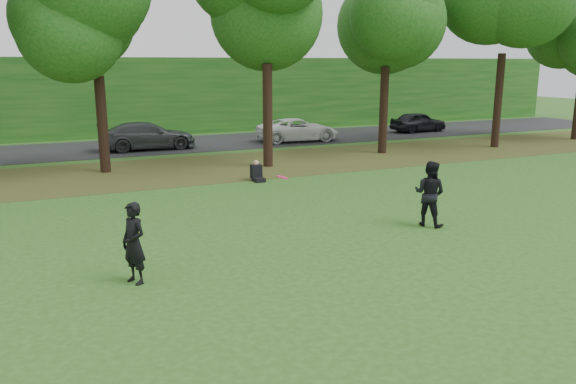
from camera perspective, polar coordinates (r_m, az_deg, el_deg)
The scene contains 9 objects.
ground at distance 13.44m, azimuth 1.88°, elevation -7.29°, with size 120.00×120.00×0.00m, color #285019.
leaf_litter at distance 25.38m, azimuth -11.05°, elevation 2.19°, with size 60.00×7.00×0.01m, color #4B3F1B.
street at distance 33.13m, azimuth -14.23°, elevation 4.53°, with size 70.00×7.00×0.02m, color black.
far_hedge at distance 38.79m, azimuth -16.02°, elevation 9.31°, with size 70.00×3.00×5.00m, color #164C15.
player_left at distance 12.48m, azimuth -15.39°, elevation -5.04°, with size 0.65×0.43×1.79m, color black.
player_right at distance 16.79m, azimuth 14.18°, elevation -0.15°, with size 0.93×0.72×1.91m, color black.
parked_cars at distance 31.83m, azimuth -13.26°, elevation 5.57°, with size 38.41×3.15×1.50m.
frisbee at distance 13.26m, azimuth -0.58°, elevation 1.51°, with size 0.37×0.38×0.13m.
seated_person at distance 22.70m, azimuth -3.18°, elevation 1.94°, with size 0.42×0.73×0.83m.
Camera 1 is at (-5.53, -11.33, 4.66)m, focal length 35.00 mm.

